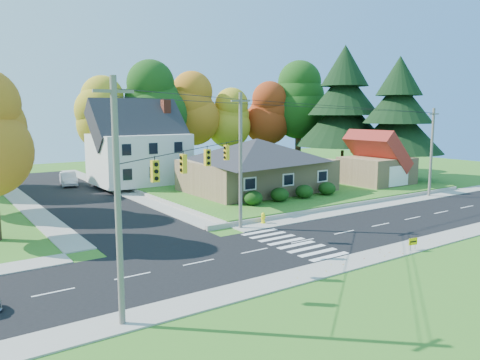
# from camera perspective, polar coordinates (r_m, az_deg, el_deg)

# --- Properties ---
(ground) EXTENTS (120.00, 120.00, 0.00)m
(ground) POSITION_cam_1_polar(r_m,az_deg,el_deg) (31.98, 7.64, -7.40)
(ground) COLOR #3D7923
(road_main) EXTENTS (90.00, 8.00, 0.02)m
(road_main) POSITION_cam_1_polar(r_m,az_deg,el_deg) (31.98, 7.64, -7.38)
(road_main) COLOR black
(road_main) RESTS_ON ground
(road_cross) EXTENTS (8.00, 44.00, 0.02)m
(road_cross) POSITION_cam_1_polar(r_m,az_deg,el_deg) (51.14, -19.53, -1.85)
(road_cross) COLOR black
(road_cross) RESTS_ON ground
(sidewalk_north) EXTENTS (90.00, 2.00, 0.08)m
(sidewalk_north) POSITION_cam_1_polar(r_m,az_deg,el_deg) (35.71, 2.24, -5.59)
(sidewalk_north) COLOR #9C9A90
(sidewalk_north) RESTS_ON ground
(sidewalk_south) EXTENTS (90.00, 2.00, 0.08)m
(sidewalk_south) POSITION_cam_1_polar(r_m,az_deg,el_deg) (28.63, 14.44, -9.40)
(sidewalk_south) COLOR #9C9A90
(sidewalk_south) RESTS_ON ground
(lawn) EXTENTS (30.00, 30.00, 0.50)m
(lawn) POSITION_cam_1_polar(r_m,az_deg,el_deg) (55.89, 3.14, -0.30)
(lawn) COLOR #3D7923
(lawn) RESTS_ON ground
(ranch_house) EXTENTS (14.60, 10.60, 5.40)m
(ranch_house) POSITION_cam_1_polar(r_m,az_deg,el_deg) (48.56, 2.09, 1.99)
(ranch_house) COLOR tan
(ranch_house) RESTS_ON lawn
(colonial_house) EXTENTS (10.40, 8.40, 9.60)m
(colonial_house) POSITION_cam_1_polar(r_m,az_deg,el_deg) (55.01, -12.19, 3.93)
(colonial_house) COLOR silver
(colonial_house) RESTS_ON lawn
(garage) EXTENTS (7.30, 6.30, 4.60)m
(garage) POSITION_cam_1_polar(r_m,az_deg,el_deg) (55.39, 16.35, 2.00)
(garage) COLOR tan
(garage) RESTS_ON lawn
(hedge_row) EXTENTS (10.70, 1.70, 1.27)m
(hedge_row) POSITION_cam_1_polar(r_m,az_deg,el_deg) (43.75, 6.38, -1.58)
(hedge_row) COLOR #163A10
(hedge_row) RESTS_ON lawn
(traffic_infrastructure) EXTENTS (38.10, 10.66, 10.00)m
(traffic_infrastructure) POSITION_cam_1_polar(r_m,az_deg,el_deg) (31.90, 5.99, 2.02)
(traffic_infrastructure) COLOR #666059
(traffic_infrastructure) RESTS_ON ground
(tree_lot_0) EXTENTS (6.72, 6.72, 12.51)m
(tree_lot_0) POSITION_cam_1_polar(r_m,az_deg,el_deg) (59.79, -16.33, 7.69)
(tree_lot_0) COLOR #3F2A19
(tree_lot_0) RESTS_ON lawn
(tree_lot_1) EXTENTS (7.84, 7.84, 14.60)m
(tree_lot_1) POSITION_cam_1_polar(r_m,az_deg,el_deg) (61.02, -10.66, 9.12)
(tree_lot_1) COLOR #3F2A19
(tree_lot_1) RESTS_ON lawn
(tree_lot_2) EXTENTS (7.28, 7.28, 13.56)m
(tree_lot_2) POSITION_cam_1_polar(r_m,az_deg,el_deg) (64.56, -6.08, 8.58)
(tree_lot_2) COLOR #3F2A19
(tree_lot_2) RESTS_ON lawn
(tree_lot_3) EXTENTS (6.16, 6.16, 11.47)m
(tree_lot_3) POSITION_cam_1_polar(r_m,az_deg,el_deg) (66.79, -1.08, 7.50)
(tree_lot_3) COLOR #3F2A19
(tree_lot_3) RESTS_ON lawn
(tree_lot_4) EXTENTS (6.72, 6.72, 12.51)m
(tree_lot_4) POSITION_cam_1_polar(r_m,az_deg,el_deg) (69.47, 3.55, 8.05)
(tree_lot_4) COLOR #3F2A19
(tree_lot_4) RESTS_ON lawn
(tree_lot_5) EXTENTS (8.40, 8.40, 15.64)m
(tree_lot_5) POSITION_cam_1_polar(r_m,az_deg,el_deg) (70.51, 7.18, 9.60)
(tree_lot_5) COLOR #3F2A19
(tree_lot_5) RESTS_ON lawn
(conifer_east_a) EXTENTS (12.80, 12.80, 16.96)m
(conifer_east_a) POSITION_cam_1_polar(r_m,az_deg,el_deg) (65.45, 12.54, 8.80)
(conifer_east_a) COLOR #3F2A19
(conifer_east_a) RESTS_ON lawn
(conifer_east_b) EXTENTS (11.20, 11.20, 14.84)m
(conifer_east_b) POSITION_cam_1_polar(r_m,az_deg,el_deg) (61.05, 18.69, 7.57)
(conifer_east_b) COLOR #3F2A19
(conifer_east_b) RESTS_ON lawn
(white_car) EXTENTS (2.34, 4.93, 1.56)m
(white_car) POSITION_cam_1_polar(r_m,az_deg,el_deg) (58.56, -20.19, 0.13)
(white_car) COLOR silver
(white_car) RESTS_ON road_cross
(fire_hydrant) EXTENTS (0.52, 0.40, 0.90)m
(fire_hydrant) POSITION_cam_1_polar(r_m,az_deg,el_deg) (36.34, 2.83, -4.71)
(fire_hydrant) COLOR #FFED10
(fire_hydrant) RESTS_ON ground
(yard_sign) EXTENTS (0.65, 0.16, 0.82)m
(yard_sign) POSITION_cam_1_polar(r_m,az_deg,el_deg) (31.31, 20.34, -7.09)
(yard_sign) COLOR black
(yard_sign) RESTS_ON ground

